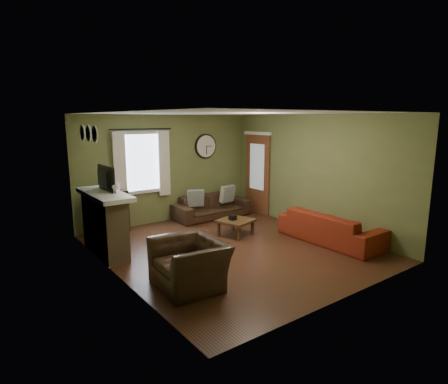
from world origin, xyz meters
TOP-DOWN VIEW (x-y plane):
  - floor at (0.00, 0.00)m, footprint 4.60×5.20m
  - ceiling at (0.00, 0.00)m, footprint 4.60×5.20m
  - wall_left at (-2.30, 0.00)m, footprint 0.00×5.20m
  - wall_right at (2.30, 0.00)m, footprint 0.00×5.20m
  - wall_back at (0.00, 2.60)m, footprint 4.60×0.00m
  - wall_front at (0.00, -2.60)m, footprint 4.60×0.00m
  - fireplace at (-2.10, 1.15)m, footprint 0.40×1.40m
  - firebox at (-1.91, 1.15)m, footprint 0.04×0.60m
  - mantel at (-2.07, 1.15)m, footprint 0.58×1.60m
  - tv at (-2.05, 1.30)m, footprint 0.08×0.60m
  - tv_screen at (-1.97, 1.30)m, footprint 0.02×0.62m
  - medallion_left at (-2.28, 0.80)m, footprint 0.28×0.28m
  - medallion_mid at (-2.28, 1.15)m, footprint 0.28×0.28m
  - medallion_right at (-2.28, 1.50)m, footprint 0.28×0.28m
  - window_pane at (-0.70, 2.58)m, footprint 1.00×0.02m
  - curtain_rod at (-0.70, 2.48)m, footprint 0.03×0.03m
  - curtain_left at (-1.25, 2.48)m, footprint 0.28×0.04m
  - curtain_right at (-0.15, 2.48)m, footprint 0.28×0.04m
  - wall_clock at (1.10, 2.55)m, footprint 0.64×0.06m
  - door at (2.27, 1.85)m, footprint 0.05×0.90m
  - bookshelf at (-1.57, 2.41)m, footprint 0.80×0.34m
  - book at (-1.54, 2.35)m, footprint 0.26×0.28m
  - sofa_brown at (1.01, 2.17)m, footprint 1.99×0.78m
  - pillow_left at (0.56, 2.23)m, footprint 0.43×0.26m
  - pillow_right at (1.53, 2.19)m, footprint 0.45×0.20m
  - sofa_red at (1.86, -0.90)m, footprint 0.85×2.17m
  - armchair at (-1.54, -0.96)m, footprint 1.03×1.16m
  - coffee_table at (0.57, 0.61)m, footprint 0.82×0.82m
  - tissue_box at (0.50, 0.63)m, footprint 0.15×0.15m
  - wine_glass_a at (-2.05, 0.57)m, footprint 0.07×0.07m
  - wine_glass_b at (-2.05, 0.69)m, footprint 0.07×0.07m

SIDE VIEW (x-z plane):
  - floor at x=0.00m, z-range 0.00..0.00m
  - coffee_table at x=0.57m, z-range 0.00..0.35m
  - sofa_brown at x=1.01m, z-range 0.00..0.58m
  - firebox at x=-1.91m, z-range 0.02..0.57m
  - sofa_red at x=1.86m, z-range 0.00..0.63m
  - armchair at x=-1.54m, z-range 0.00..0.71m
  - tissue_box at x=0.50m, z-range 0.35..0.45m
  - bookshelf at x=-1.57m, z-range 0.00..0.95m
  - fireplace at x=-2.10m, z-range 0.00..1.10m
  - pillow_left at x=0.56m, z-range 0.34..0.76m
  - pillow_right at x=1.53m, z-range 0.33..0.77m
  - book at x=-1.54m, z-range 0.95..0.97m
  - door at x=2.27m, z-range 0.00..2.10m
  - mantel at x=-2.07m, z-range 1.10..1.18m
  - wine_glass_b at x=-2.05m, z-range 1.18..1.37m
  - wine_glass_a at x=-2.05m, z-range 1.18..1.39m
  - wall_left at x=-2.30m, z-range 0.00..2.60m
  - wall_right at x=2.30m, z-range 0.00..2.60m
  - wall_back at x=0.00m, z-range 0.00..2.60m
  - wall_front at x=0.00m, z-range 0.00..2.60m
  - tv at x=-2.05m, z-range 1.18..1.53m
  - tv_screen at x=-1.97m, z-range 1.23..1.59m
  - curtain_left at x=-1.25m, z-range 0.67..2.23m
  - curtain_right at x=-0.15m, z-range 0.67..2.23m
  - window_pane at x=-0.70m, z-range 0.85..2.15m
  - wall_clock at x=1.10m, z-range 1.48..2.12m
  - medallion_left at x=-2.28m, z-range 2.24..2.26m
  - medallion_mid at x=-2.28m, z-range 2.24..2.26m
  - medallion_right at x=-2.28m, z-range 2.24..2.26m
  - curtain_rod at x=-0.70m, z-range 1.52..3.02m
  - ceiling at x=0.00m, z-range 2.60..2.60m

